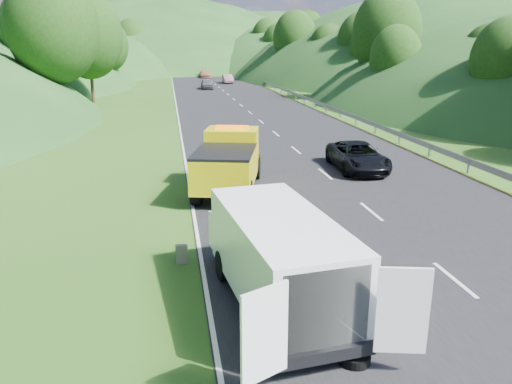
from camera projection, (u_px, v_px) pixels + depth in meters
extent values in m
plane|color=#38661E|center=(329.00, 259.00, 15.35)|extent=(320.00, 320.00, 0.00)
cube|color=black|center=(241.00, 105.00, 53.61)|extent=(14.00, 200.00, 0.02)
cube|color=gray|center=(282.00, 93.00, 66.62)|extent=(0.06, 140.00, 1.52)
cylinder|color=black|center=(214.00, 167.00, 24.47)|extent=(0.64, 1.15, 1.09)
cylinder|color=black|center=(256.00, 168.00, 24.31)|extent=(0.64, 1.15, 1.09)
cylinder|color=black|center=(197.00, 192.00, 20.31)|extent=(0.64, 1.15, 1.09)
cylinder|color=black|center=(247.00, 193.00, 20.15)|extent=(0.64, 1.15, 1.09)
cube|color=#D7C80B|center=(232.00, 151.00, 23.21)|extent=(2.70, 2.27, 2.07)
cube|color=#D7C80B|center=(225.00, 169.00, 20.95)|extent=(3.24, 4.18, 1.41)
cube|color=black|center=(225.00, 151.00, 20.73)|extent=(3.24, 4.18, 0.11)
cube|color=black|center=(236.00, 157.00, 24.63)|extent=(2.43, 1.80, 0.76)
cube|color=black|center=(237.00, 159.00, 25.31)|extent=(2.27, 0.78, 0.54)
cube|color=#D7C80B|center=(236.00, 142.00, 24.79)|extent=(2.32, 1.37, 1.19)
cube|color=orange|center=(232.00, 127.00, 22.90)|extent=(1.54, 0.64, 0.17)
cube|color=black|center=(234.00, 140.00, 23.83)|extent=(2.02, 0.60, 0.98)
cylinder|color=black|center=(224.00, 265.00, 13.88)|extent=(0.42, 0.88, 0.85)
cylinder|color=black|center=(288.00, 257.00, 14.41)|extent=(0.42, 0.88, 0.85)
cylinder|color=black|center=(262.00, 335.00, 10.55)|extent=(0.42, 0.88, 0.85)
cylinder|color=black|center=(345.00, 321.00, 11.08)|extent=(0.42, 0.88, 0.85)
cube|color=white|center=(279.00, 255.00, 12.09)|extent=(2.83, 5.76, 1.97)
cube|color=white|center=(247.00, 230.00, 14.91)|extent=(2.23, 1.20, 1.07)
cube|color=black|center=(249.00, 205.00, 14.47)|extent=(2.00, 0.59, 0.89)
cube|color=black|center=(326.00, 309.00, 9.60)|extent=(1.81, 0.32, 1.71)
cube|color=white|center=(265.00, 334.00, 8.78)|extent=(0.93, 0.51, 1.81)
cube|color=white|center=(403.00, 311.00, 9.54)|extent=(1.00, 0.29, 1.81)
cube|color=black|center=(326.00, 356.00, 9.77)|extent=(2.14, 0.41, 0.27)
imported|color=silver|center=(235.00, 259.00, 15.34)|extent=(0.69, 0.78, 1.79)
imported|color=tan|center=(266.00, 288.00, 13.52)|extent=(0.57, 0.48, 1.03)
imported|color=black|center=(356.00, 353.00, 10.66)|extent=(1.31, 0.93, 1.84)
cube|color=#69664F|center=(182.00, 254.00, 14.96)|extent=(0.36, 0.21, 0.58)
cylinder|color=black|center=(354.00, 362.00, 10.35)|extent=(0.68, 0.68, 0.20)
imported|color=black|center=(357.00, 170.00, 26.19)|extent=(2.61, 5.20, 1.41)
imported|color=#48484D|center=(207.00, 89.00, 73.24)|extent=(1.74, 4.33, 1.48)
imported|color=#825661|center=(228.00, 83.00, 83.94)|extent=(1.52, 4.35, 1.43)
imported|color=#A96A54|center=(205.00, 78.00, 97.62)|extent=(2.13, 5.24, 1.52)
imported|color=#885949|center=(197.00, 71.00, 122.02)|extent=(1.74, 4.33, 1.48)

